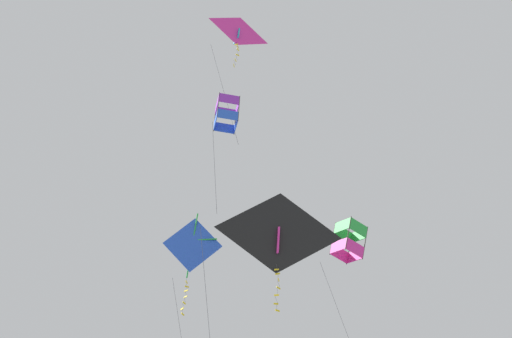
{
  "coord_description": "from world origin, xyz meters",
  "views": [
    {
      "loc": [
        18.11,
        -12.9,
        9.74
      ],
      "look_at": [
        2.19,
        -0.97,
        32.2
      ],
      "focal_mm": 52.05,
      "sensor_mm": 36.0,
      "label": 1
    }
  ],
  "objects_px": {
    "kite_delta_highest": "(278,234)",
    "kite_delta_mid_left": "(238,33)",
    "kite_diamond_low_drifter": "(192,245)",
    "kite_box_near_right": "(227,114)",
    "kite_box_near_left": "(349,241)"
  },
  "relations": [
    {
      "from": "kite_delta_highest",
      "to": "kite_delta_mid_left",
      "type": "bearing_deg",
      "value": -133.68
    },
    {
      "from": "kite_diamond_low_drifter",
      "to": "kite_delta_mid_left",
      "type": "distance_m",
      "value": 10.29
    },
    {
      "from": "kite_box_near_right",
      "to": "kite_box_near_left",
      "type": "height_order",
      "value": "kite_box_near_right"
    },
    {
      "from": "kite_delta_highest",
      "to": "kite_diamond_low_drifter",
      "type": "bearing_deg",
      "value": 136.94
    },
    {
      "from": "kite_delta_highest",
      "to": "kite_diamond_low_drifter",
      "type": "height_order",
      "value": "kite_diamond_low_drifter"
    },
    {
      "from": "kite_delta_mid_left",
      "to": "kite_diamond_low_drifter",
      "type": "bearing_deg",
      "value": 84.35
    },
    {
      "from": "kite_diamond_low_drifter",
      "to": "kite_box_near_left",
      "type": "xyz_separation_m",
      "value": [
        4.62,
        4.48,
        -0.7
      ]
    },
    {
      "from": "kite_diamond_low_drifter",
      "to": "kite_box_near_left",
      "type": "relative_size",
      "value": 0.84
    },
    {
      "from": "kite_delta_highest",
      "to": "kite_delta_mid_left",
      "type": "height_order",
      "value": "kite_delta_mid_left"
    },
    {
      "from": "kite_delta_highest",
      "to": "kite_delta_mid_left",
      "type": "relative_size",
      "value": 1.23
    },
    {
      "from": "kite_diamond_low_drifter",
      "to": "kite_delta_mid_left",
      "type": "height_order",
      "value": "kite_delta_mid_left"
    },
    {
      "from": "kite_box_near_right",
      "to": "kite_delta_mid_left",
      "type": "distance_m",
      "value": 8.12
    },
    {
      "from": "kite_delta_highest",
      "to": "kite_box_near_right",
      "type": "bearing_deg",
      "value": -125.25
    },
    {
      "from": "kite_box_near_right",
      "to": "kite_box_near_left",
      "type": "distance_m",
      "value": 7.2
    },
    {
      "from": "kite_diamond_low_drifter",
      "to": "kite_delta_mid_left",
      "type": "xyz_separation_m",
      "value": [
        4.88,
        -1.4,
        8.95
      ]
    }
  ]
}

